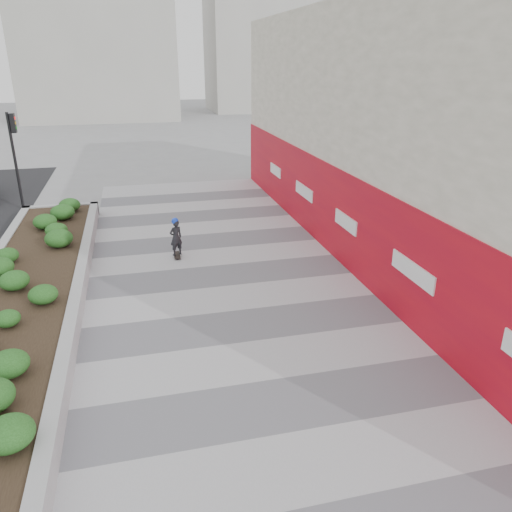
{
  "coord_description": "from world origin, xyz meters",
  "views": [
    {
      "loc": [
        -2.38,
        -5.81,
        6.27
      ],
      "look_at": [
        0.75,
        6.84,
        1.1
      ],
      "focal_mm": 35.0,
      "sensor_mm": 36.0,
      "label": 1
    }
  ],
  "objects": [
    {
      "name": "ground",
      "position": [
        0.0,
        0.0,
        0.0
      ],
      "size": [
        160.0,
        160.0,
        0.0
      ],
      "primitive_type": "plane",
      "color": "gray",
      "rests_on": "ground"
    },
    {
      "name": "walkway",
      "position": [
        0.0,
        3.0,
        0.01
      ],
      "size": [
        8.0,
        36.0,
        0.01
      ],
      "primitive_type": "cube",
      "color": "#A8A8AD",
      "rests_on": "ground"
    },
    {
      "name": "building",
      "position": [
        6.98,
        8.98,
        3.98
      ],
      "size": [
        6.04,
        24.08,
        8.0
      ],
      "color": "#BEB5A2",
      "rests_on": "ground"
    },
    {
      "name": "planter",
      "position": [
        -5.5,
        7.0,
        0.42
      ],
      "size": [
        3.0,
        18.0,
        0.9
      ],
      "color": "#9E9EA0",
      "rests_on": "ground"
    },
    {
      "name": "traffic_signal_near",
      "position": [
        -7.23,
        17.5,
        2.76
      ],
      "size": [
        0.33,
        0.28,
        4.2
      ],
      "color": "black",
      "rests_on": "ground"
    },
    {
      "name": "distant_bldg_north_l",
      "position": [
        -5.0,
        55.0,
        10.0
      ],
      "size": [
        16.0,
        12.0,
        20.0
      ],
      "primitive_type": "cube",
      "color": "#ADAAA3",
      "rests_on": "ground"
    },
    {
      "name": "distant_bldg_north_r",
      "position": [
        15.0,
        60.0,
        12.0
      ],
      "size": [
        14.0,
        10.0,
        24.0
      ],
      "primitive_type": "cube",
      "color": "#ADAAA3",
      "rests_on": "ground"
    },
    {
      "name": "manhole_cover",
      "position": [
        0.5,
        3.0,
        0.0
      ],
      "size": [
        0.44,
        0.44,
        0.01
      ],
      "primitive_type": "cylinder",
      "color": "#595654",
      "rests_on": "ground"
    },
    {
      "name": "skateboarder",
      "position": [
        -1.2,
        10.11,
        0.7
      ],
      "size": [
        0.53,
        0.73,
        1.39
      ],
      "rotation": [
        0.0,
        0.0,
        -0.04
      ],
      "color": "beige",
      "rests_on": "ground"
    }
  ]
}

